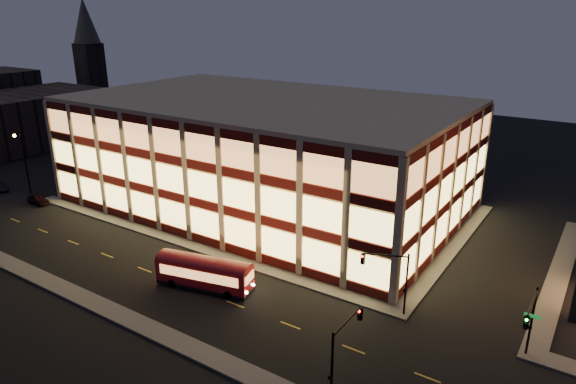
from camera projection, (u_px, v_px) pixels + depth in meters
The scene contains 16 objects.
ground at pixel (199, 253), 56.74m from camera, with size 200.00×200.00×0.00m, color black.
sidewalk_office_south at pixel (185, 243), 59.06m from camera, with size 54.00×2.00×0.15m, color #514F4C.
sidewalk_office_east at pixel (452, 246), 58.18m from camera, with size 2.00×30.00×0.15m, color #514F4C.
sidewalk_tower_west at pixel (560, 272), 52.48m from camera, with size 2.00×30.00×0.15m, color #514F4C.
sidewalk_near at pixel (101, 306), 46.49m from camera, with size 100.00×2.00×0.15m, color #514F4C.
office_building at pixel (266, 152), 69.12m from camera, with size 50.45×30.45×14.50m.
bg_building_a at pixel (26, 119), 101.32m from camera, with size 18.00×28.00×10.00m, color #2D2621.
church_tower at pixel (93, 83), 121.42m from camera, with size 5.00×5.00×18.00m, color #2D2621.
church_spire at pixel (85, 20), 116.71m from camera, with size 6.00×6.00×10.00m, color #4C473F.
traffic_signal_far at pixel (390, 272), 44.05m from camera, with size 3.79×1.87×6.00m.
traffic_signal_right at pixel (530, 318), 37.53m from camera, with size 1.20×4.37×6.00m.
traffic_signal_near at pixel (343, 345), 34.51m from camera, with size 0.32×4.45×6.00m.
street_lamp_a at pixel (23, 158), 73.15m from camera, with size 0.44×1.22×9.02m.
trolley_bus at pixel (204, 271), 49.12m from camera, with size 9.75×4.40×3.20m.
parked_car_0 at pixel (38, 199), 70.87m from camera, with size 1.52×3.79×1.29m, color black.
parked_car_1 at pixel (0, 187), 75.96m from camera, with size 1.26×3.60×1.19m, color black.
Camera 1 is at (36.38, -37.31, 25.45)m, focal length 32.00 mm.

